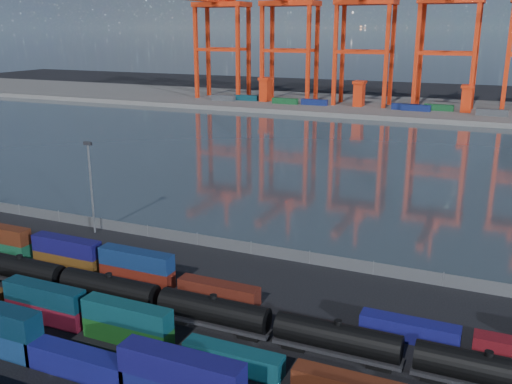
% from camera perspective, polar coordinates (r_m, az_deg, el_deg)
% --- Properties ---
extents(ground, '(700.00, 700.00, 0.00)m').
position_cam_1_polar(ground, '(71.41, -10.05, -13.95)').
color(ground, black).
rests_on(ground, ground).
extents(harbor_water, '(700.00, 700.00, 0.00)m').
position_cam_1_polar(harbor_water, '(163.66, 10.66, 3.30)').
color(harbor_water, '#2C3840').
rests_on(harbor_water, ground).
extents(far_quay, '(700.00, 70.00, 2.00)m').
position_cam_1_polar(far_quay, '(265.43, 16.02, 8.01)').
color(far_quay, '#514F4C').
rests_on(far_quay, ground).
extents(container_row_south, '(128.19, 2.63, 5.60)m').
position_cam_1_polar(container_row_south, '(64.49, -16.59, -15.56)').
color(container_row_south, '#37393C').
rests_on(container_row_south, ground).
extents(container_row_mid, '(140.93, 2.31, 4.91)m').
position_cam_1_polar(container_row_mid, '(66.52, -7.85, -14.52)').
color(container_row_mid, '#3A3E3F').
rests_on(container_row_mid, ground).
extents(container_row_north, '(141.40, 2.34, 4.99)m').
position_cam_1_polar(container_row_north, '(86.83, -14.31, -7.04)').
color(container_row_north, '#14125A').
rests_on(container_row_north, ground).
extents(tanker_string, '(123.19, 3.16, 4.52)m').
position_cam_1_polar(tanker_string, '(68.05, 1.68, -13.11)').
color(tanker_string, black).
rests_on(tanker_string, ground).
extents(waterfront_fence, '(160.12, 0.12, 2.20)m').
position_cam_1_polar(waterfront_fence, '(93.04, -0.50, -5.65)').
color(waterfront_fence, '#595B5E').
rests_on(waterfront_fence, ground).
extents(yard_light_mast, '(1.60, 0.40, 16.60)m').
position_cam_1_polar(yard_light_mast, '(104.29, -16.19, 0.91)').
color(yard_light_mast, slate).
rests_on(yard_light_mast, ground).
extents(gantry_cranes, '(200.66, 49.26, 66.71)m').
position_cam_1_polar(gantry_cranes, '(257.68, 14.78, 16.79)').
color(gantry_cranes, red).
rests_on(gantry_cranes, ground).
extents(quay_containers, '(172.58, 10.99, 2.60)m').
position_cam_1_polar(quay_containers, '(252.65, 13.09, 8.36)').
color(quay_containers, navy).
rests_on(quay_containers, far_quay).
extents(straddle_carriers, '(140.00, 7.00, 11.10)m').
position_cam_1_polar(straddle_carriers, '(255.14, 15.25, 9.31)').
color(straddle_carriers, red).
rests_on(straddle_carriers, far_quay).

